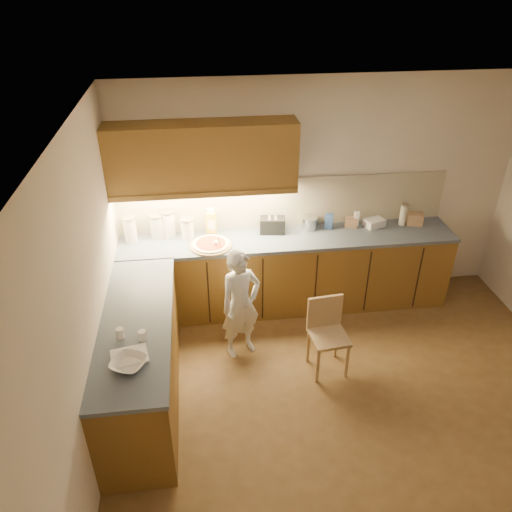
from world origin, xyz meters
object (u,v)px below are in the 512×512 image
at_px(oil_jug, 211,223).
at_px(toaster, 272,225).
at_px(child, 241,304).
at_px(pizza_on_board, 211,245).
at_px(wooden_chair, 327,330).

relative_size(oil_jug, toaster, 1.05).
bearing_deg(oil_jug, child, -76.37).
bearing_deg(oil_jug, toaster, -3.81).
distance_m(pizza_on_board, oil_jug, 0.31).
bearing_deg(toaster, pizza_on_board, -153.84).
bearing_deg(child, toaster, 38.35).
height_order(pizza_on_board, wooden_chair, pizza_on_board).
bearing_deg(pizza_on_board, child, -69.38).
xyz_separation_m(pizza_on_board, toaster, (0.70, 0.23, 0.07)).
bearing_deg(child, pizza_on_board, 85.86).
relative_size(pizza_on_board, child, 0.38).
height_order(pizza_on_board, child, child).
distance_m(pizza_on_board, child, 0.78).
bearing_deg(oil_jug, wooden_chair, -50.32).
bearing_deg(wooden_chair, toaster, 100.94).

